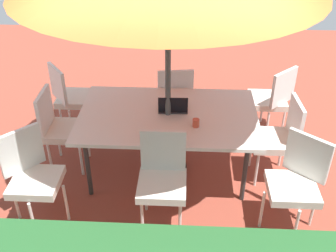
{
  "coord_description": "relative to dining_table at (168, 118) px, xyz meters",
  "views": [
    {
      "loc": [
        -0.2,
        3.82,
        3.08
      ],
      "look_at": [
        0.0,
        0.0,
        0.62
      ],
      "focal_mm": 43.73,
      "sensor_mm": 36.0,
      "label": 1
    }
  ],
  "objects": [
    {
      "name": "chair_northeast",
      "position": [
        1.27,
        0.83,
        -0.17
      ],
      "size": [
        0.59,
        0.59,
        0.98
      ],
      "rotation": [
        0.0,
        0.0,
        3.95
      ],
      "color": "silver",
      "rests_on": "ground_plane"
    },
    {
      "name": "chair_southeast",
      "position": [
        1.3,
        -0.76,
        -0.17
      ],
      "size": [
        0.58,
        0.58,
        0.98
      ],
      "rotation": [
        0.0,
        0.0,
        5.37
      ],
      "color": "silver",
      "rests_on": "ground_plane"
    },
    {
      "name": "chair_west",
      "position": [
        -1.23,
        0.04,
        -0.17
      ],
      "size": [
        0.47,
        0.46,
        0.98
      ],
      "rotation": [
        0.0,
        0.0,
        1.63
      ],
      "color": "silver",
      "rests_on": "ground_plane"
    },
    {
      "name": "chair_north",
      "position": [
        0.01,
        0.8,
        -0.17
      ],
      "size": [
        0.46,
        0.46,
        0.98
      ],
      "rotation": [
        0.0,
        0.0,
        3.14
      ],
      "color": "silver",
      "rests_on": "ground_plane"
    },
    {
      "name": "laptop",
      "position": [
        -0.05,
        -0.07,
        0.09
      ],
      "size": [
        0.33,
        0.26,
        0.21
      ],
      "rotation": [
        0.0,
        0.0,
        0.03
      ],
      "color": "#2D2D33",
      "rests_on": "dining_table"
    },
    {
      "name": "chair_east",
      "position": [
        1.23,
        -0.03,
        -0.17
      ],
      "size": [
        0.46,
        0.46,
        0.98
      ],
      "rotation": [
        0.0,
        0.0,
        4.72
      ],
      "color": "silver",
      "rests_on": "ground_plane"
    },
    {
      "name": "chair_northwest",
      "position": [
        -1.26,
        0.78,
        -0.17
      ],
      "size": [
        0.58,
        0.58,
        0.98
      ],
      "rotation": [
        0.0,
        0.0,
        2.45
      ],
      "color": "silver",
      "rests_on": "ground_plane"
    },
    {
      "name": "dining_table",
      "position": [
        0.0,
        0.0,
        0.0
      ],
      "size": [
        1.95,
        1.23,
        0.77
      ],
      "color": "white",
      "rests_on": "ground_plane"
    },
    {
      "name": "chair_south",
      "position": [
        -0.04,
        -0.82,
        -0.17
      ],
      "size": [
        0.48,
        0.49,
        0.98
      ],
      "rotation": [
        0.0,
        0.0,
        0.13
      ],
      "color": "silver",
      "rests_on": "ground_plane"
    },
    {
      "name": "ground_plane",
      "position": [
        0.0,
        0.0,
        -0.73
      ],
      "size": [
        10.0,
        10.0,
        0.02
      ],
      "primitive_type": "cube",
      "color": "brown"
    },
    {
      "name": "cup",
      "position": [
        -0.3,
        0.23,
        0.09
      ],
      "size": [
        0.07,
        0.07,
        0.09
      ],
      "primitive_type": "cylinder",
      "color": "#CC4C33",
      "rests_on": "dining_table"
    },
    {
      "name": "chair_southwest",
      "position": [
        -1.28,
        -0.84,
        -0.17
      ],
      "size": [
        0.59,
        0.59,
        0.98
      ],
      "rotation": [
        0.0,
        0.0,
        0.76
      ],
      "color": "silver",
      "rests_on": "ground_plane"
    }
  ]
}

